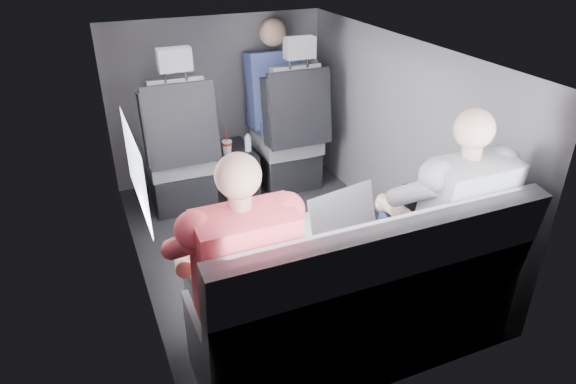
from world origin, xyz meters
name	(u,v)px	position (x,y,z in m)	size (l,w,h in m)	color
floor	(278,248)	(0.00, 0.00, 0.00)	(2.60, 2.60, 0.00)	black
ceiling	(275,49)	(0.00, 0.00, 1.35)	(2.60, 2.60, 0.00)	#B2B2AD
panel_left	(129,184)	(-0.90, 0.00, 0.68)	(0.02, 2.60, 1.35)	#56565B
panel_right	(398,137)	(0.90, 0.00, 0.68)	(0.02, 2.60, 1.35)	#56565B
panel_front	(218,100)	(0.00, 1.30, 0.68)	(1.80, 0.02, 1.35)	#56565B
panel_back	(392,275)	(0.00, -1.30, 0.68)	(1.80, 0.02, 1.35)	#56565B
side_window	(135,168)	(-0.88, -0.30, 0.90)	(0.02, 0.75, 0.42)	white
seatbelt	(299,100)	(0.45, 0.67, 0.80)	(0.05, 0.01, 0.65)	black
front_seat_left	(180,159)	(-0.45, 0.84, 0.40)	(0.52, 0.58, 1.26)	black
front_seat_right	(290,142)	(0.45, 0.84, 0.40)	(0.52, 0.58, 1.26)	black
center_console	(237,171)	(0.00, 0.88, 0.20)	(0.24, 0.48, 0.41)	black
rear_bench	(358,308)	(0.00, -1.06, 0.31)	(1.60, 0.57, 0.92)	slate
soda_cup	(227,147)	(-0.09, 0.80, 0.46)	(0.08, 0.08, 0.24)	white
water_bottle	(248,144)	(0.07, 0.77, 0.47)	(0.05, 0.05, 0.15)	#A3C1DD
laptop_white	(235,246)	(-0.53, -0.78, 0.64)	(0.41, 0.41, 0.27)	silver
laptop_silver	(332,220)	(0.00, -0.75, 0.64)	(0.43, 0.41, 0.27)	#B6B6BB
laptop_black	(421,209)	(0.50, -0.82, 0.63)	(0.38, 0.40, 0.23)	black
passenger_rear_left	(236,272)	(-0.58, -0.97, 0.63)	(0.51, 0.63, 1.24)	#2F2F33
passenger_rear_right	(443,219)	(0.53, -0.97, 0.64)	(0.53, 0.64, 1.26)	navy
passenger_front_right	(273,90)	(0.42, 1.10, 0.76)	(0.43, 0.43, 0.91)	navy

